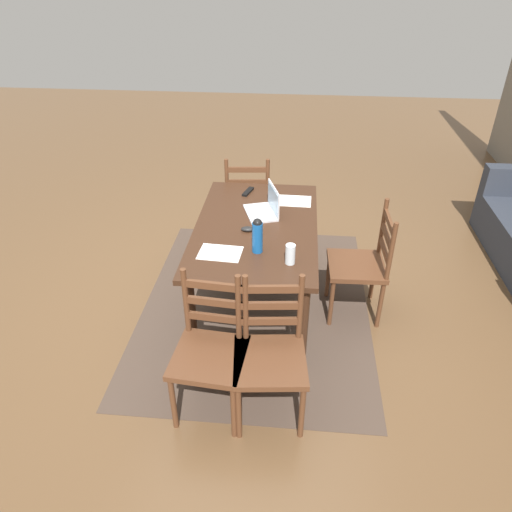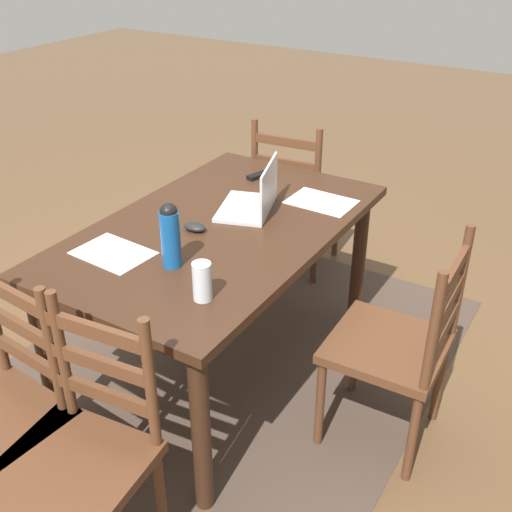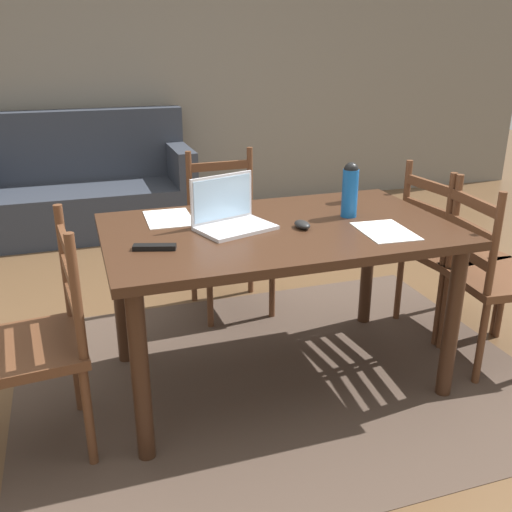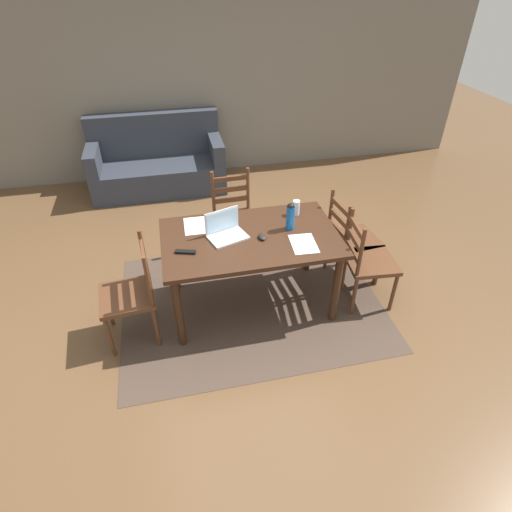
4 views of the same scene
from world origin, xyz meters
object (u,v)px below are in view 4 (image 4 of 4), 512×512
Objects in this scene: chair_right_far at (351,239)px; tv_remote at (185,252)px; water_bottle at (290,216)px; computer_mouse at (262,237)px; chair_right_near at (367,261)px; chair_far_head at (234,218)px; couch at (158,164)px; chair_left_near at (131,294)px; laptop at (225,230)px; drinking_glass at (296,208)px; dining_table at (250,245)px.

tv_remote is at bearing -169.34° from chair_right_far.
chair_right_far is at bearing 11.39° from water_bottle.
computer_mouse is at bearing -166.22° from chair_right_far.
chair_right_near is 1.00× the size of chair_far_head.
chair_far_head is at bearing -67.56° from couch.
chair_left_near is at bearing -136.07° from chair_far_head.
chair_far_head is (-1.06, 1.02, 0.00)m from chair_right_near.
water_bottle is (0.37, -0.79, 0.45)m from chair_far_head.
chair_left_near is 0.59m from tv_remote.
chair_right_far is at bearing 9.76° from chair_left_near.
laptop is 2.64× the size of drinking_glass.
drinking_glass is 1.14m from tv_remote.
chair_left_near is 1.20m from computer_mouse.
dining_table is 10.90× the size of drinking_glass.
chair_right_far is at bearing -9.37° from drinking_glass.
water_bottle is at bearing 15.31° from computer_mouse.
tv_remote is at bearing -167.68° from dining_table.
chair_far_head is 1.00× the size of chair_left_near.
couch is at bearing 20.80° from tv_remote.
tv_remote is (-0.66, -0.07, -0.01)m from computer_mouse.
chair_right_near is at bearing -9.79° from dining_table.
laptop is at bearing -46.14° from tv_remote.
chair_right_far and chair_far_head have the same top height.
dining_table is 0.16m from computer_mouse.
computer_mouse is (-0.40, -0.33, -0.05)m from drinking_glass.
laptop is 1.45× the size of water_bottle.
water_bottle is (0.58, -0.02, 0.08)m from laptop.
chair_right_far is 1.25m from chair_far_head.
dining_table is 1.10m from chair_right_near.
chair_right_near is 3.69× the size of water_bottle.
drinking_glass is (0.70, 0.22, 0.01)m from laptop.
couch is at bearing 103.14° from computer_mouse.
chair_right_far is 1.00× the size of chair_left_near.
chair_far_head is (-1.06, 0.66, 0.00)m from chair_right_far.
water_bottle is (0.37, 0.04, 0.23)m from dining_table.
chair_left_near is at bearing -163.59° from drinking_glass.
chair_left_near is at bearing -177.90° from computer_mouse.
water_bottle is at bearing 161.92° from chair_right_near.
chair_right_far is 2.55× the size of laptop.
chair_right_near is 1.66m from tv_remote.
couch reaches higher than drinking_glass.
tv_remote is (-1.07, -0.40, -0.06)m from drinking_glass.
chair_far_head is (-0.00, 0.84, -0.21)m from dining_table.
chair_right_far is 1.69m from tv_remote.
chair_left_near is 5.59× the size of tv_remote.
chair_far_head is 0.84m from drinking_glass.
computer_mouse is at bearing 6.30° from chair_left_near.
couch is 2.77m from drinking_glass.
dining_table is 0.86× the size of couch.
chair_right_near is (1.06, -0.18, -0.21)m from dining_table.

